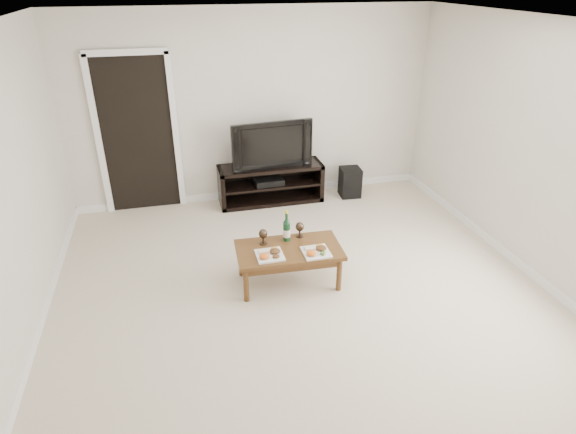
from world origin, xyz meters
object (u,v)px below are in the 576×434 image
at_px(media_console, 271,183).
at_px(coffee_table, 289,265).
at_px(subwoofer, 350,182).
at_px(television, 270,143).

relative_size(media_console, coffee_table, 1.35).
bearing_deg(coffee_table, subwoofer, 53.97).
bearing_deg(subwoofer, television, 179.99).
bearing_deg(media_console, television, 0.00).
relative_size(media_console, television, 1.30).
bearing_deg(television, coffee_table, -102.21).
relative_size(television, subwoofer, 2.64).
xyz_separation_m(subwoofer, coffee_table, (-1.42, -1.95, -0.00)).
bearing_deg(subwoofer, media_console, 179.99).
bearing_deg(coffee_table, television, 82.99).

